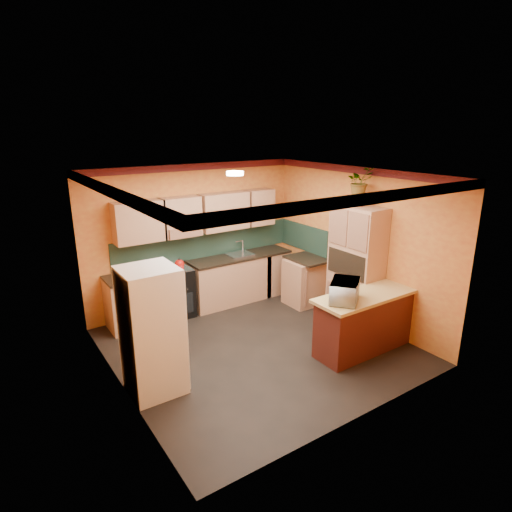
{
  "coord_description": "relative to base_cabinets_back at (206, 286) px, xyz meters",
  "views": [
    {
      "loc": [
        -3.39,
        -5.01,
        3.36
      ],
      "look_at": [
        0.28,
        0.45,
        1.34
      ],
      "focal_mm": 30.0,
      "sensor_mm": 36.0,
      "label": 1
    }
  ],
  "objects": [
    {
      "name": "base_cabinets_right",
      "position": [
        1.76,
        -0.88,
        0.0
      ],
      "size": [
        0.6,
        0.8,
        0.88
      ],
      "primitive_type": "cube",
      "color": "tan",
      "rests_on": "ground"
    },
    {
      "name": "bar_top",
      "position": [
        1.37,
        -2.79,
        0.47
      ],
      "size": [
        1.9,
        0.65,
        0.05
      ],
      "primitive_type": "cube",
      "color": "tan",
      "rests_on": "breakfast_bar"
    },
    {
      "name": "sink",
      "position": [
        0.78,
        0.0,
        0.5
      ],
      "size": [
        0.48,
        0.4,
        0.03
      ],
      "primitive_type": "cube",
      "color": "silver",
      "rests_on": "countertop_back"
    },
    {
      "name": "kettle",
      "position": [
        -0.52,
        -0.05,
        0.56
      ],
      "size": [
        0.22,
        0.22,
        0.18
      ],
      "primitive_type": null,
      "rotation": [
        0.0,
        0.0,
        0.38
      ],
      "color": "#BA120C",
      "rests_on": "stove"
    },
    {
      "name": "countertop_back",
      "position": [
        0.0,
        -0.0,
        0.46
      ],
      "size": [
        3.65,
        0.62,
        0.04
      ],
      "primitive_type": "cube",
      "color": "black",
      "rests_on": "base_cabinets_back"
    },
    {
      "name": "microwave",
      "position": [
        0.81,
        -2.79,
        0.64
      ],
      "size": [
        0.67,
        0.64,
        0.31
      ],
      "primitive_type": "imported",
      "rotation": [
        0.0,
        0.0,
        0.68
      ],
      "color": "white",
      "rests_on": "bar_top"
    },
    {
      "name": "countertop_right",
      "position": [
        1.76,
        -0.88,
        0.46
      ],
      "size": [
        0.62,
        0.8,
        0.04
      ],
      "primitive_type": "cube",
      "color": "black",
      "rests_on": "base_cabinets_right"
    },
    {
      "name": "fridge",
      "position": [
        -1.79,
        -2.0,
        0.41
      ],
      "size": [
        0.68,
        0.66,
        1.7
      ],
      "primitive_type": "cube",
      "color": "white",
      "rests_on": "ground"
    },
    {
      "name": "fern_pot",
      "position": [
        1.81,
        -2.01,
        1.74
      ],
      "size": [
        0.22,
        0.22,
        0.16
      ],
      "primitive_type": "cylinder",
      "color": "maroon",
      "rests_on": "pantry"
    },
    {
      "name": "room_shell",
      "position": [
        -0.02,
        -1.52,
        1.65
      ],
      "size": [
        4.24,
        4.24,
        2.72
      ],
      "color": "black",
      "rests_on": "ground"
    },
    {
      "name": "fern",
      "position": [
        1.81,
        -2.01,
        2.05
      ],
      "size": [
        0.47,
        0.42,
        0.46
      ],
      "primitive_type": "imported",
      "rotation": [
        0.0,
        0.0,
        -0.15
      ],
      "color": "tan",
      "rests_on": "fern_pot"
    },
    {
      "name": "pantry",
      "position": [
        1.81,
        -2.06,
        0.61
      ],
      "size": [
        0.48,
        0.9,
        2.1
      ],
      "primitive_type": "cube",
      "color": "tan",
      "rests_on": "ground"
    },
    {
      "name": "stove",
      "position": [
        -0.62,
        -0.0,
        0.02
      ],
      "size": [
        0.58,
        0.58,
        0.91
      ],
      "primitive_type": "cube",
      "color": "black",
      "rests_on": "ground"
    },
    {
      "name": "base_cabinets_back",
      "position": [
        0.0,
        0.0,
        0.0
      ],
      "size": [
        3.65,
        0.6,
        0.88
      ],
      "primitive_type": "cube",
      "color": "tan",
      "rests_on": "ground"
    },
    {
      "name": "breakfast_bar",
      "position": [
        1.37,
        -2.79,
        0.0
      ],
      "size": [
        1.8,
        0.55,
        0.88
      ],
      "primitive_type": "cube",
      "color": "#521513",
      "rests_on": "ground"
    }
  ]
}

